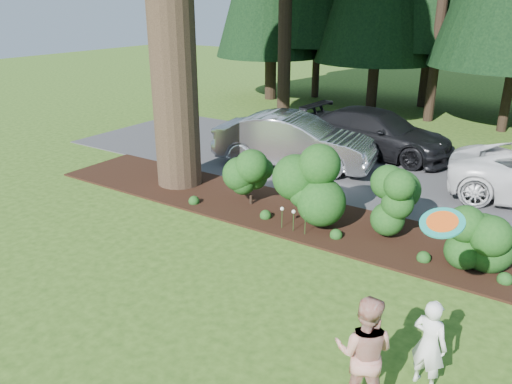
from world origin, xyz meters
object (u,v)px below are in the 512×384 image
(child, at_px, (429,344))
(car_dark_suv, at_px, (377,133))
(car_silver_wagon, at_px, (294,141))
(frisbee, at_px, (442,222))
(adult, at_px, (364,352))

(child, bearing_deg, car_dark_suv, -52.01)
(car_silver_wagon, xyz_separation_m, frisbee, (6.18, -7.29, 1.56))
(car_dark_suv, distance_m, frisbee, 11.03)
(car_silver_wagon, distance_m, child, 9.65)
(car_dark_suv, xyz_separation_m, adult, (3.96, -10.79, 0.02))
(car_silver_wagon, bearing_deg, child, -149.98)
(car_silver_wagon, relative_size, adult, 3.11)
(frisbee, bearing_deg, car_dark_suv, 114.33)
(car_dark_suv, relative_size, child, 3.88)
(car_silver_wagon, xyz_separation_m, child, (6.25, -7.35, -0.18))
(car_silver_wagon, height_order, child, car_silver_wagon)
(adult, relative_size, frisbee, 2.88)
(adult, bearing_deg, car_dark_suv, -82.57)
(child, bearing_deg, frisbee, -25.29)
(car_silver_wagon, height_order, frisbee, frisbee)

